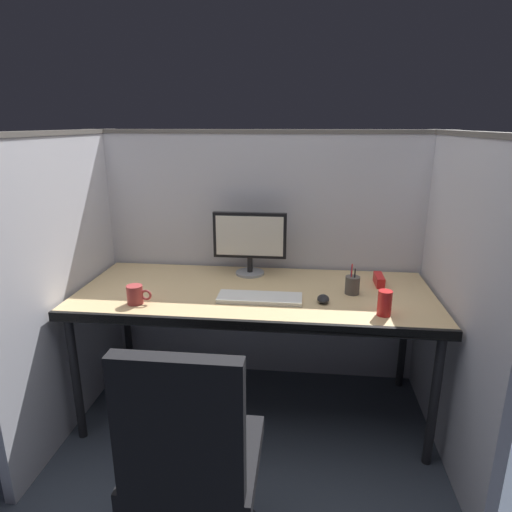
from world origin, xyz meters
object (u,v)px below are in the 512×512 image
(desk, at_px, (255,300))
(computer_mouse, at_px, (323,299))
(office_chair, at_px, (194,492))
(red_stapler, at_px, (379,280))
(coffee_mug, at_px, (136,295))
(pen_cup, at_px, (352,285))
(keyboard_main, at_px, (260,298))
(monitor_center, at_px, (250,239))
(soda_can, at_px, (385,303))

(desk, bearing_deg, computer_mouse, -17.09)
(office_chair, relative_size, red_stapler, 6.50)
(office_chair, distance_m, coffee_mug, 0.99)
(desk, height_order, pen_cup, pen_cup)
(keyboard_main, bearing_deg, coffee_mug, -169.52)
(office_chair, height_order, computer_mouse, office_chair)
(monitor_center, xyz_separation_m, red_stapler, (0.74, -0.10, -0.19))
(computer_mouse, height_order, coffee_mug, coffee_mug)
(office_chair, bearing_deg, keyboard_main, 76.02)
(desk, distance_m, red_stapler, 0.71)
(red_stapler, bearing_deg, coffee_mug, -161.90)
(desk, relative_size, pen_cup, 11.54)
(desk, distance_m, coffee_mug, 0.63)
(keyboard_main, height_order, coffee_mug, coffee_mug)
(desk, xyz_separation_m, computer_mouse, (0.36, -0.11, 0.07))
(red_stapler, xyz_separation_m, coffee_mug, (-1.25, -0.41, 0.02))
(computer_mouse, bearing_deg, red_stapler, 42.20)
(desk, height_order, keyboard_main, keyboard_main)
(pen_cup, xyz_separation_m, coffee_mug, (-1.09, -0.25, -0.00))
(office_chair, xyz_separation_m, computer_mouse, (0.46, 0.88, 0.39))
(computer_mouse, bearing_deg, soda_can, -24.97)
(office_chair, xyz_separation_m, pen_cup, (0.62, 1.02, 0.42))
(keyboard_main, xyz_separation_m, computer_mouse, (0.32, 0.01, 0.01))
(computer_mouse, distance_m, red_stapler, 0.43)
(pen_cup, bearing_deg, coffee_mug, -166.85)
(computer_mouse, xyz_separation_m, soda_can, (0.28, -0.13, 0.04))
(desk, distance_m, soda_can, 0.69)
(keyboard_main, height_order, computer_mouse, computer_mouse)
(keyboard_main, bearing_deg, soda_can, -11.53)
(soda_can, relative_size, coffee_mug, 0.97)
(soda_can, height_order, coffee_mug, soda_can)
(soda_can, xyz_separation_m, coffee_mug, (-1.21, 0.01, -0.01))
(office_chair, bearing_deg, monitor_center, 83.30)
(monitor_center, xyz_separation_m, pen_cup, (0.58, -0.26, -0.17))
(desk, xyz_separation_m, red_stapler, (0.68, 0.18, 0.08))
(monitor_center, height_order, soda_can, monitor_center)
(keyboard_main, xyz_separation_m, soda_can, (0.60, -0.12, 0.05))
(monitor_center, distance_m, coffee_mug, 0.74)
(pen_cup, height_order, soda_can, pen_cup)
(monitor_center, relative_size, computer_mouse, 4.48)
(office_chair, xyz_separation_m, coffee_mug, (-0.47, 0.76, 0.42))
(monitor_center, bearing_deg, keyboard_main, -75.97)
(office_chair, bearing_deg, pen_cup, 53.86)
(office_chair, bearing_deg, computer_mouse, 57.49)
(pen_cup, distance_m, coffee_mug, 1.12)
(desk, distance_m, pen_cup, 0.53)
(soda_can, bearing_deg, computer_mouse, 155.03)
(keyboard_main, distance_m, soda_can, 0.61)
(keyboard_main, relative_size, red_stapler, 2.87)
(monitor_center, relative_size, keyboard_main, 1.00)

